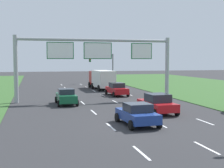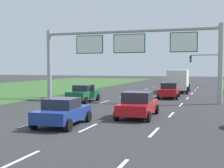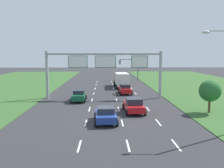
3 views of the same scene
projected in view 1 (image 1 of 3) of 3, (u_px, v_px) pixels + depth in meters
name	position (u px, v px, depth m)	size (l,w,h in m)	color
ground_plane	(136.00, 125.00, 21.21)	(200.00, 200.00, 0.00)	#2D2D30
lane_dashes_inner_left	(88.00, 107.00, 29.47)	(0.14, 56.40, 0.01)	white
lane_dashes_inner_right	(123.00, 106.00, 30.33)	(0.14, 56.40, 0.01)	white
lane_dashes_slip	(157.00, 104.00, 31.20)	(0.14, 56.40, 0.01)	white
car_near_red	(157.00, 103.00, 26.14)	(2.31, 4.56, 1.64)	red
car_lead_silver	(117.00, 89.00, 38.93)	(2.20, 4.49, 1.61)	red
car_mid_lane	(137.00, 114.00, 21.33)	(2.33, 4.02, 1.51)	navy
car_far_ahead	(66.00, 97.00, 31.15)	(2.01, 4.10, 1.58)	#145633
box_truck	(102.00, 79.00, 47.21)	(2.89, 7.80, 2.86)	#B21E19
sign_gantry	(97.00, 56.00, 33.94)	(17.24, 0.44, 7.00)	#9EA0A5
traffic_light_mast	(103.00, 63.00, 59.81)	(4.76, 0.49, 5.60)	#47494F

